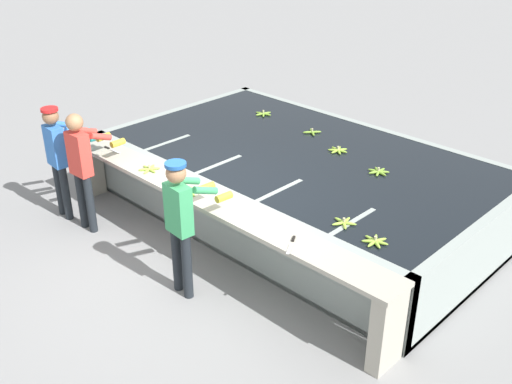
{
  "coord_description": "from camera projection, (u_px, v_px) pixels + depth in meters",
  "views": [
    {
      "loc": [
        4.85,
        -3.84,
        4.18
      ],
      "look_at": [
        0.0,
        1.12,
        0.65
      ],
      "focal_mm": 42.0,
      "sensor_mm": 36.0,
      "label": 1
    }
  ],
  "objects": [
    {
      "name": "worker_1",
      "position": [
        82.0,
        162.0,
        7.8
      ],
      "size": [
        0.43,
        0.72,
        1.66
      ],
      "color": "#1E2328",
      "rests_on": "ground"
    },
    {
      "name": "banana_bunch_floating_1",
      "position": [
        338.0,
        150.0,
        8.28
      ],
      "size": [
        0.28,
        0.28,
        0.08
      ],
      "color": "#8CB738",
      "rests_on": "wash_tank"
    },
    {
      "name": "banana_bunch_ledge_1",
      "position": [
        149.0,
        169.0,
        7.71
      ],
      "size": [
        0.28,
        0.27,
        0.08
      ],
      "color": "#9EC642",
      "rests_on": "work_ledge"
    },
    {
      "name": "wash_tank",
      "position": [
        301.0,
        183.0,
        8.44
      ],
      "size": [
        5.43,
        3.17,
        0.92
      ],
      "color": "gray",
      "rests_on": "ground"
    },
    {
      "name": "banana_bunch_floating_4",
      "position": [
        312.0,
        132.0,
        8.89
      ],
      "size": [
        0.24,
        0.24,
        0.08
      ],
      "color": "#75A333",
      "rests_on": "wash_tank"
    },
    {
      "name": "banana_bunch_floating_2",
      "position": [
        375.0,
        241.0,
        6.15
      ],
      "size": [
        0.28,
        0.28,
        0.08
      ],
      "color": "#93BC3D",
      "rests_on": "wash_tank"
    },
    {
      "name": "worker_0",
      "position": [
        59.0,
        152.0,
        8.12
      ],
      "size": [
        0.44,
        0.73,
        1.61
      ],
      "color": "#1E2328",
      "rests_on": "ground"
    },
    {
      "name": "knife_1",
      "position": [
        292.0,
        242.0,
        6.14
      ],
      "size": [
        0.2,
        0.32,
        0.02
      ],
      "color": "silver",
      "rests_on": "work_ledge"
    },
    {
      "name": "banana_bunch_ledge_0",
      "position": [
        190.0,
        191.0,
        7.15
      ],
      "size": [
        0.28,
        0.28,
        0.08
      ],
      "color": "#9EC642",
      "rests_on": "work_ledge"
    },
    {
      "name": "ground_plane",
      "position": [
        193.0,
        268.0,
        7.36
      ],
      "size": [
        80.0,
        80.0,
        0.0
      ],
      "primitive_type": "plane",
      "color": "gray",
      "rests_on": "ground"
    },
    {
      "name": "banana_bunch_floating_5",
      "position": [
        263.0,
        114.0,
        9.61
      ],
      "size": [
        0.28,
        0.28,
        0.08
      ],
      "color": "#75A333",
      "rests_on": "wash_tank"
    },
    {
      "name": "banana_bunch_floating_0",
      "position": [
        378.0,
        172.0,
        7.65
      ],
      "size": [
        0.28,
        0.27,
        0.08
      ],
      "color": "#75A333",
      "rests_on": "wash_tank"
    },
    {
      "name": "knife_0",
      "position": [
        110.0,
        149.0,
        8.33
      ],
      "size": [
        0.35,
        0.05,
        0.02
      ],
      "color": "silver",
      "rests_on": "work_ledge"
    },
    {
      "name": "banana_bunch_floating_3",
      "position": [
        344.0,
        223.0,
        6.49
      ],
      "size": [
        0.27,
        0.27,
        0.08
      ],
      "color": "#93BC3D",
      "rests_on": "wash_tank"
    },
    {
      "name": "work_ledge",
      "position": [
        204.0,
        214.0,
        7.2
      ],
      "size": [
        5.43,
        0.45,
        0.92
      ],
      "color": "#A8A393",
      "rests_on": "ground"
    },
    {
      "name": "worker_2",
      "position": [
        182.0,
        216.0,
        6.5
      ],
      "size": [
        0.44,
        0.73,
        1.64
      ],
      "color": "#1E2328",
      "rests_on": "ground"
    }
  ]
}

